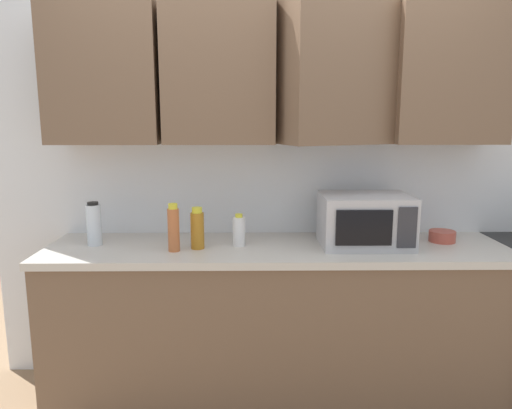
# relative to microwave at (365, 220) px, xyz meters

# --- Properties ---
(wall_back_with_cabinets) EXTENTS (3.39, 0.53, 2.60)m
(wall_back_with_cabinets) POSITION_rel_microwave_xyz_m (-0.48, 0.22, 0.54)
(wall_back_with_cabinets) COLOR white
(wall_back_with_cabinets) RESTS_ON ground_plane
(counter_run) EXTENTS (2.52, 0.63, 0.90)m
(counter_run) POSITION_rel_microwave_xyz_m (-0.48, -0.01, -0.59)
(counter_run) COLOR brown
(counter_run) RESTS_ON ground_plane
(microwave) EXTENTS (0.48, 0.37, 0.28)m
(microwave) POSITION_rel_microwave_xyz_m (0.00, 0.00, 0.00)
(microwave) COLOR #B7B7BC
(microwave) RESTS_ON counter_run
(bottle_spice_jar) EXTENTS (0.06, 0.06, 0.25)m
(bottle_spice_jar) POSITION_rel_microwave_xyz_m (-1.03, -0.11, -0.02)
(bottle_spice_jar) COLOR #BC6638
(bottle_spice_jar) RESTS_ON counter_run
(bottle_amber_vinegar) EXTENTS (0.07, 0.07, 0.22)m
(bottle_amber_vinegar) POSITION_rel_microwave_xyz_m (-0.91, -0.06, -0.03)
(bottle_amber_vinegar) COLOR #AD701E
(bottle_amber_vinegar) RESTS_ON counter_run
(bottle_white_jar) EXTENTS (0.07, 0.07, 0.18)m
(bottle_white_jar) POSITION_rel_microwave_xyz_m (-0.69, -0.00, -0.06)
(bottle_white_jar) COLOR white
(bottle_white_jar) RESTS_ON counter_run
(bottle_clear_tall) EXTENTS (0.08, 0.08, 0.24)m
(bottle_clear_tall) POSITION_rel_microwave_xyz_m (-1.48, 0.02, -0.02)
(bottle_clear_tall) COLOR silver
(bottle_clear_tall) RESTS_ON counter_run
(bowl_ceramic_small) EXTENTS (0.15, 0.15, 0.06)m
(bowl_ceramic_small) POSITION_rel_microwave_xyz_m (0.46, 0.07, -0.11)
(bowl_ceramic_small) COLOR #B24C3D
(bowl_ceramic_small) RESTS_ON counter_run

